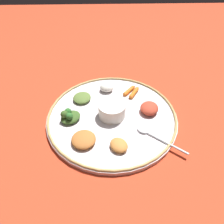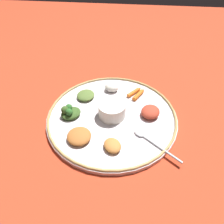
{
  "view_description": "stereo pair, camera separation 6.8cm",
  "coord_description": "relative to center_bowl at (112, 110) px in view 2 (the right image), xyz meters",
  "views": [
    {
      "loc": [
        0.02,
        0.49,
        0.5
      ],
      "look_at": [
        0.0,
        0.0,
        0.03
      ],
      "focal_mm": 33.71,
      "sensor_mm": 36.0,
      "label": 1
    },
    {
      "loc": [
        -0.05,
        0.49,
        0.5
      ],
      "look_at": [
        0.0,
        0.0,
        0.03
      ],
      "focal_mm": 33.71,
      "sensor_mm": 36.0,
      "label": 2
    }
  ],
  "objects": [
    {
      "name": "spoon",
      "position": [
        -0.12,
        0.1,
        -0.02
      ],
      "size": [
        0.14,
        0.11,
        0.01
      ],
      "color": "silver",
      "rests_on": "platter"
    },
    {
      "name": "mound_chickpea",
      "position": [
        0.09,
        0.11,
        -0.01
      ],
      "size": [
        0.1,
        0.1,
        0.02
      ],
      "primitive_type": "ellipsoid",
      "rotation": [
        0.0,
        0.0,
        2.41
      ],
      "color": "#B2662D",
      "rests_on": "platter"
    },
    {
      "name": "mound_collards",
      "position": [
        0.1,
        -0.08,
        -0.02
      ],
      "size": [
        0.08,
        0.08,
        0.02
      ],
      "primitive_type": "ellipsoid",
      "rotation": [
        0.0,
        0.0,
        4.44
      ],
      "color": "#567033",
      "rests_on": "platter"
    },
    {
      "name": "mound_berbere_red",
      "position": [
        -0.12,
        -0.01,
        -0.01
      ],
      "size": [
        0.08,
        0.08,
        0.03
      ],
      "primitive_type": "ellipsoid",
      "rotation": [
        0.0,
        0.0,
        4.3
      ],
      "color": "#B73D28",
      "rests_on": "platter"
    },
    {
      "name": "mound_squash",
      "position": [
        -0.02,
        0.13,
        -0.02
      ],
      "size": [
        0.07,
        0.07,
        0.02
      ],
      "primitive_type": "ellipsoid",
      "rotation": [
        0.0,
        0.0,
        2.2
      ],
      "color": "#C67A38",
      "rests_on": "platter"
    },
    {
      "name": "carrot_near_spoon",
      "position": [
        -0.09,
        -0.11,
        -0.02
      ],
      "size": [
        0.05,
        0.07,
        0.02
      ],
      "color": "orange",
      "rests_on": "platter"
    },
    {
      "name": "greens_pile",
      "position": [
        0.14,
        0.02,
        -0.01
      ],
      "size": [
        0.09,
        0.09,
        0.04
      ],
      "color": "#385623",
      "rests_on": "platter"
    },
    {
      "name": "center_bowl",
      "position": [
        0.0,
        0.0,
        0.0
      ],
      "size": [
        0.09,
        0.09,
        0.05
      ],
      "color": "silver",
      "rests_on": "platter"
    },
    {
      "name": "mound_rice_white",
      "position": [
        0.02,
        -0.13,
        -0.01
      ],
      "size": [
        0.05,
        0.05,
        0.03
      ],
      "primitive_type": "ellipsoid",
      "rotation": [
        0.0,
        0.0,
        6.21
      ],
      "color": "silver",
      "rests_on": "platter"
    },
    {
      "name": "platter",
      "position": [
        0.0,
        0.0,
        -0.03
      ],
      "size": [
        0.43,
        0.43,
        0.01
      ],
      "primitive_type": "cylinder",
      "color": "silver",
      "rests_on": "ground_plane"
    },
    {
      "name": "platter_rim",
      "position": [
        0.0,
        0.0,
        -0.02
      ],
      "size": [
        0.42,
        0.42,
        0.01
      ],
      "primitive_type": "torus",
      "color": "tan",
      "rests_on": "platter"
    },
    {
      "name": "ground_plane",
      "position": [
        0.0,
        0.0,
        -0.04
      ],
      "size": [
        2.4,
        2.4,
        0.0
      ],
      "primitive_type": "plane",
      "color": "#B7381E"
    },
    {
      "name": "carrot_outer",
      "position": [
        -0.07,
        -0.12,
        -0.02
      ],
      "size": [
        0.06,
        0.06,
        0.01
      ],
      "color": "orange",
      "rests_on": "platter"
    }
  ]
}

